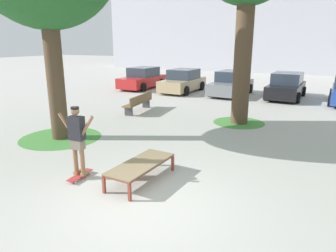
% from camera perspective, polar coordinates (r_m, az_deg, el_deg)
% --- Properties ---
extents(ground_plane, '(120.00, 120.00, 0.00)m').
position_cam_1_polar(ground_plane, '(6.57, -5.18, -14.17)').
color(ground_plane, '#B7B5AD').
extents(skate_box, '(0.91, 1.96, 0.46)m').
position_cam_1_polar(skate_box, '(7.39, -5.03, -7.16)').
color(skate_box, brown).
rests_on(skate_box, ground).
extents(skateboard, '(0.25, 0.81, 0.09)m').
position_cam_1_polar(skateboard, '(7.93, -15.93, -8.74)').
color(skateboard, '#B23333').
rests_on(skateboard, ground).
extents(skater, '(1.00, 0.30, 1.69)m').
position_cam_1_polar(skater, '(7.60, -16.46, -1.85)').
color(skater, '#8E6647').
rests_on(skater, skateboard).
extents(grass_patch_near_left, '(2.77, 2.77, 0.01)m').
position_cam_1_polar(grass_patch_near_left, '(11.41, -19.18, -2.03)').
color(grass_patch_near_left, '#47893D').
rests_on(grass_patch_near_left, ground).
extents(grass_patch_mid_back, '(2.10, 2.10, 0.01)m').
position_cam_1_polar(grass_patch_mid_back, '(13.12, 12.95, 0.63)').
color(grass_patch_mid_back, '#47893D').
rests_on(grass_patch_mid_back, ground).
extents(car_red, '(2.04, 4.26, 1.50)m').
position_cam_1_polar(car_red, '(22.56, -4.69, 8.71)').
color(car_red, red).
rests_on(car_red, ground).
extents(car_tan, '(2.07, 4.27, 1.50)m').
position_cam_1_polar(car_tan, '(20.89, 2.79, 8.23)').
color(car_tan, tan).
rests_on(car_tan, ground).
extents(car_grey, '(2.19, 4.33, 1.50)m').
position_cam_1_polar(car_grey, '(20.00, 11.63, 7.63)').
color(car_grey, slate).
rests_on(car_grey, ground).
extents(car_black, '(2.13, 4.31, 1.50)m').
position_cam_1_polar(car_black, '(19.69, 21.04, 6.82)').
color(car_black, black).
rests_on(car_black, ground).
extents(park_bench, '(0.65, 2.43, 0.83)m').
position_cam_1_polar(park_bench, '(14.85, -5.42, 4.38)').
color(park_bench, brown).
rests_on(park_bench, ground).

